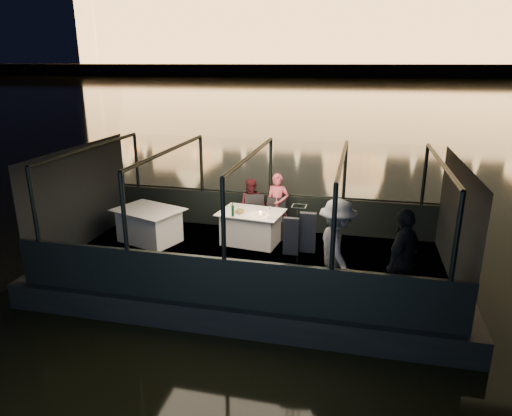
% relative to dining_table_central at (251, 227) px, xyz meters
% --- Properties ---
extents(river_water, '(500.00, 500.00, 0.00)m').
position_rel_dining_table_central_xyz_m(river_water, '(0.25, 79.04, -0.89)').
color(river_water, black).
rests_on(river_water, ground).
extents(boat_hull, '(8.60, 4.40, 1.00)m').
position_rel_dining_table_central_xyz_m(boat_hull, '(0.25, -0.96, -0.89)').
color(boat_hull, black).
rests_on(boat_hull, river_water).
extents(boat_deck, '(8.00, 4.00, 0.04)m').
position_rel_dining_table_central_xyz_m(boat_deck, '(0.25, -0.96, -0.41)').
color(boat_deck, black).
rests_on(boat_deck, boat_hull).
extents(gunwale_port, '(8.00, 0.08, 0.90)m').
position_rel_dining_table_central_xyz_m(gunwale_port, '(0.25, 1.04, 0.06)').
color(gunwale_port, black).
rests_on(gunwale_port, boat_deck).
extents(gunwale_starboard, '(8.00, 0.08, 0.90)m').
position_rel_dining_table_central_xyz_m(gunwale_starboard, '(0.25, -2.96, 0.06)').
color(gunwale_starboard, black).
rests_on(gunwale_starboard, boat_deck).
extents(cabin_glass_port, '(8.00, 0.02, 1.40)m').
position_rel_dining_table_central_xyz_m(cabin_glass_port, '(0.25, 1.04, 1.21)').
color(cabin_glass_port, '#99B2B2').
rests_on(cabin_glass_port, gunwale_port).
extents(cabin_glass_starboard, '(8.00, 0.02, 1.40)m').
position_rel_dining_table_central_xyz_m(cabin_glass_starboard, '(0.25, -2.96, 1.21)').
color(cabin_glass_starboard, '#99B2B2').
rests_on(cabin_glass_starboard, gunwale_starboard).
extents(cabin_roof_glass, '(8.00, 4.00, 0.02)m').
position_rel_dining_table_central_xyz_m(cabin_roof_glass, '(0.25, -0.96, 1.91)').
color(cabin_roof_glass, '#99B2B2').
rests_on(cabin_roof_glass, boat_deck).
extents(end_wall_fore, '(0.02, 4.00, 2.30)m').
position_rel_dining_table_central_xyz_m(end_wall_fore, '(-3.75, -0.96, 0.76)').
color(end_wall_fore, black).
rests_on(end_wall_fore, boat_deck).
extents(end_wall_aft, '(0.02, 4.00, 2.30)m').
position_rel_dining_table_central_xyz_m(end_wall_aft, '(4.25, -0.96, 0.76)').
color(end_wall_aft, black).
rests_on(end_wall_aft, boat_deck).
extents(canopy_ribs, '(8.00, 4.00, 2.30)m').
position_rel_dining_table_central_xyz_m(canopy_ribs, '(0.25, -0.96, 0.76)').
color(canopy_ribs, black).
rests_on(canopy_ribs, boat_deck).
extents(embankment, '(400.00, 140.00, 6.00)m').
position_rel_dining_table_central_xyz_m(embankment, '(0.25, 209.04, 0.11)').
color(embankment, '#423D33').
rests_on(embankment, ground).
extents(dining_table_central, '(1.57, 1.22, 0.77)m').
position_rel_dining_table_central_xyz_m(dining_table_central, '(0.00, 0.00, 0.00)').
color(dining_table_central, silver).
rests_on(dining_table_central, boat_deck).
extents(dining_table_aft, '(1.79, 1.53, 0.80)m').
position_rel_dining_table_central_xyz_m(dining_table_aft, '(-2.36, -0.45, 0.00)').
color(dining_table_aft, white).
rests_on(dining_table_aft, boat_deck).
extents(chair_port_left, '(0.57, 0.57, 0.99)m').
position_rel_dining_table_central_xyz_m(chair_port_left, '(-0.07, 0.45, 0.06)').
color(chair_port_left, black).
rests_on(chair_port_left, boat_deck).
extents(chair_port_right, '(0.50, 0.50, 0.95)m').
position_rel_dining_table_central_xyz_m(chair_port_right, '(0.47, 0.45, 0.06)').
color(chair_port_right, black).
rests_on(chair_port_right, boat_deck).
extents(coat_stand, '(0.59, 0.54, 1.74)m').
position_rel_dining_table_central_xyz_m(coat_stand, '(1.40, -2.26, 0.51)').
color(coat_stand, black).
rests_on(coat_stand, boat_deck).
extents(person_woman_coral, '(0.55, 0.37, 1.52)m').
position_rel_dining_table_central_xyz_m(person_woman_coral, '(0.49, 0.72, 0.36)').
color(person_woman_coral, '#CE4B59').
rests_on(person_woman_coral, boat_deck).
extents(person_man_maroon, '(0.67, 0.53, 1.36)m').
position_rel_dining_table_central_xyz_m(person_man_maroon, '(-0.14, 0.72, 0.36)').
color(person_man_maroon, '#3E1117').
rests_on(person_man_maroon, boat_deck).
extents(passenger_stripe, '(1.03, 1.34, 1.83)m').
position_rel_dining_table_central_xyz_m(passenger_stripe, '(2.08, -2.15, 0.47)').
color(passenger_stripe, white).
rests_on(passenger_stripe, boat_deck).
extents(passenger_dark, '(0.90, 1.16, 1.82)m').
position_rel_dining_table_central_xyz_m(passenger_dark, '(3.18, -2.37, 0.47)').
color(passenger_dark, black).
rests_on(passenger_dark, boat_deck).
extents(wine_bottle, '(0.07, 0.07, 0.32)m').
position_rel_dining_table_central_xyz_m(wine_bottle, '(-0.32, -0.41, 0.53)').
color(wine_bottle, '#153B1E').
rests_on(wine_bottle, dining_table_central).
extents(bread_basket, '(0.26, 0.26, 0.08)m').
position_rel_dining_table_central_xyz_m(bread_basket, '(-0.23, -0.14, 0.42)').
color(bread_basket, olive).
rests_on(bread_basket, dining_table_central).
extents(amber_candle, '(0.07, 0.07, 0.08)m').
position_rel_dining_table_central_xyz_m(amber_candle, '(0.26, -0.17, 0.42)').
color(amber_candle, '#FF983F').
rests_on(amber_candle, dining_table_central).
extents(plate_near, '(0.26, 0.26, 0.01)m').
position_rel_dining_table_central_xyz_m(plate_near, '(0.56, -0.30, 0.39)').
color(plate_near, silver).
rests_on(plate_near, dining_table_central).
extents(plate_far, '(0.26, 0.26, 0.01)m').
position_rel_dining_table_central_xyz_m(plate_far, '(-0.03, 0.00, 0.39)').
color(plate_far, white).
rests_on(plate_far, dining_table_central).
extents(wine_glass_white, '(0.09, 0.09, 0.21)m').
position_rel_dining_table_central_xyz_m(wine_glass_white, '(-0.22, -0.28, 0.48)').
color(wine_glass_white, silver).
rests_on(wine_glass_white, dining_table_central).
extents(wine_glass_red, '(0.06, 0.06, 0.17)m').
position_rel_dining_table_central_xyz_m(wine_glass_red, '(0.45, -0.03, 0.48)').
color(wine_glass_red, white).
rests_on(wine_glass_red, dining_table_central).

